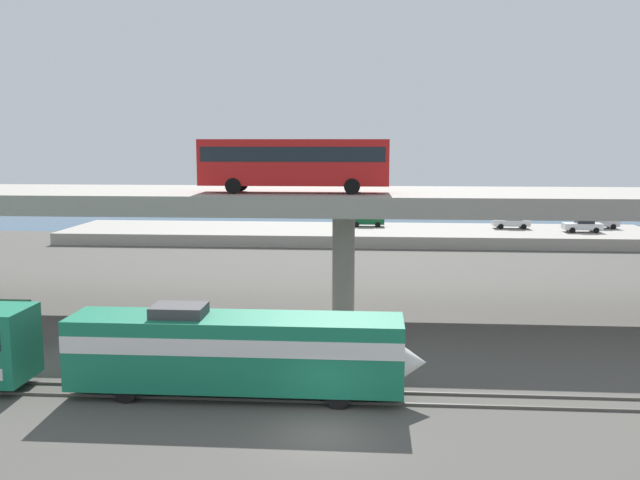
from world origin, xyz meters
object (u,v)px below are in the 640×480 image
(train_locomotive, at_px, (252,349))
(parked_car_0, at_px, (583,225))
(parked_car_2, at_px, (600,222))
(parked_car_1, at_px, (511,222))
(transit_bus_on_overpass, at_px, (294,160))
(parked_car_3, at_px, (367,220))

(train_locomotive, xyz_separation_m, parked_car_0, (28.96, 49.88, -0.11))
(parked_car_0, bearing_deg, parked_car_2, -129.34)
(parked_car_2, bearing_deg, parked_car_0, -129.34)
(train_locomotive, height_order, parked_car_1, train_locomotive)
(parked_car_1, bearing_deg, parked_car_0, 159.10)
(train_locomotive, relative_size, parked_car_2, 3.99)
(train_locomotive, xyz_separation_m, transit_bus_on_overpass, (0.36, 14.15, 8.11))
(train_locomotive, xyz_separation_m, parked_car_3, (4.70, 53.32, -0.11))
(parked_car_2, bearing_deg, train_locomotive, -120.83)
(train_locomotive, distance_m, parked_car_3, 53.52)
(train_locomotive, height_order, parked_car_2, train_locomotive)
(transit_bus_on_overpass, xyz_separation_m, parked_car_2, (31.61, 39.41, -8.22))
(transit_bus_on_overpass, bearing_deg, parked_car_3, -96.33)
(parked_car_2, bearing_deg, parked_car_3, -179.50)
(transit_bus_on_overpass, bearing_deg, parked_car_2, -128.73)
(train_locomotive, distance_m, parked_car_1, 56.95)
(parked_car_3, bearing_deg, train_locomotive, -95.04)
(train_locomotive, bearing_deg, parked_car_0, 59.87)
(train_locomotive, bearing_deg, parked_car_2, 59.17)
(train_locomotive, distance_m, parked_car_2, 62.37)
(parked_car_1, xyz_separation_m, parked_car_2, (10.35, 0.87, 0.00))
(parked_car_0, xyz_separation_m, parked_car_3, (-24.25, 3.43, -0.00))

